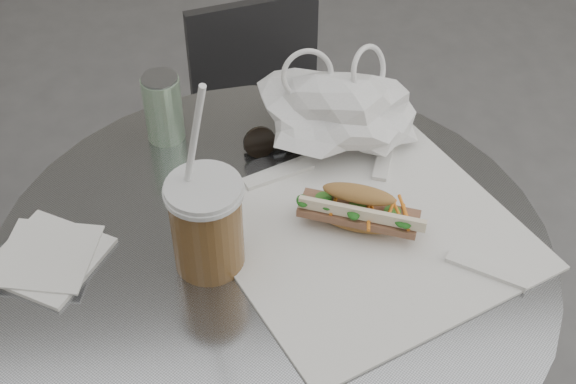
{
  "coord_description": "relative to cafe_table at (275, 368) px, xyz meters",
  "views": [
    {
      "loc": [
        -0.07,
        -0.53,
        1.53
      ],
      "look_at": [
        0.03,
        0.26,
        0.79
      ],
      "focal_mm": 50.0,
      "sensor_mm": 36.0,
      "label": 1
    }
  ],
  "objects": [
    {
      "name": "chair_far",
      "position": [
        0.06,
        0.61,
        -0.16
      ],
      "size": [
        0.36,
        0.39,
        0.69
      ],
      "rotation": [
        0.0,
        0.0,
        3.36
      ],
      "color": "#2F2F32",
      "rests_on": "ground"
    },
    {
      "name": "banh_mi",
      "position": [
        0.12,
        0.03,
        0.31
      ],
      "size": [
        0.21,
        0.15,
        0.07
      ],
      "rotation": [
        0.0,
        0.0,
        -0.4
      ],
      "color": "#B08142",
      "rests_on": "sandwich_paper"
    },
    {
      "name": "cafe_table",
      "position": [
        0.0,
        0.0,
        0.0
      ],
      "size": [
        0.76,
        0.76,
        0.74
      ],
      "color": "slate",
      "rests_on": "ground"
    },
    {
      "name": "sunglasses",
      "position": [
        0.03,
        0.21,
        0.29
      ],
      "size": [
        0.11,
        0.04,
        0.05
      ],
      "rotation": [
        0.0,
        0.0,
        0.18
      ],
      "color": "black",
      "rests_on": "cafe_table"
    },
    {
      "name": "napkin_stack",
      "position": [
        -0.3,
        0.02,
        0.28
      ],
      "size": [
        0.18,
        0.18,
        0.01
      ],
      "color": "white",
      "rests_on": "cafe_table"
    },
    {
      "name": "plastic_bag",
      "position": [
        0.12,
        0.22,
        0.33
      ],
      "size": [
        0.27,
        0.25,
        0.11
      ],
      "primitive_type": null,
      "rotation": [
        0.0,
        0.0,
        0.42
      ],
      "color": "white",
      "rests_on": "cafe_table"
    },
    {
      "name": "iced_coffee",
      "position": [
        -0.08,
        -0.01,
        0.35
      ],
      "size": [
        0.1,
        0.1,
        0.29
      ],
      "color": "brown",
      "rests_on": "cafe_table"
    },
    {
      "name": "drink_can",
      "position": [
        -0.14,
        0.26,
        0.33
      ],
      "size": [
        0.06,
        0.06,
        0.11
      ],
      "color": "#5A9B5E",
      "rests_on": "cafe_table"
    },
    {
      "name": "sandwich_paper",
      "position": [
        0.13,
        0.01,
        0.28
      ],
      "size": [
        0.5,
        0.49,
        0.0
      ],
      "primitive_type": "cube",
      "rotation": [
        0.0,
        0.0,
        0.4
      ],
      "color": "white",
      "rests_on": "cafe_table"
    }
  ]
}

